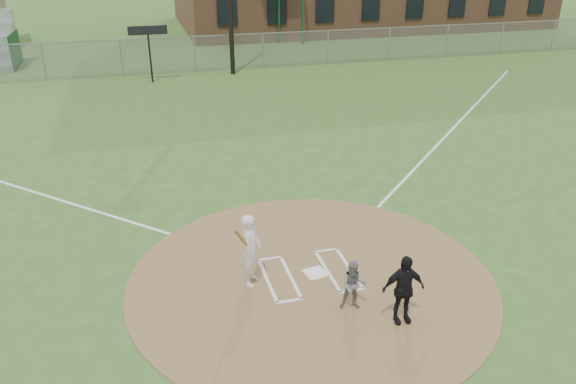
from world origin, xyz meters
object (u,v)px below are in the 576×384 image
object	(u,v)px
catcher	(353,285)
umpire	(403,289)
home_plate	(315,273)
batter_at_plate	(251,250)

from	to	relation	value
catcher	umpire	xyz separation A→B (m)	(0.79, -0.67, 0.20)
home_plate	batter_at_plate	size ratio (longest dim) A/B	0.27
umpire	home_plate	bearing A→B (deg)	122.30
umpire	batter_at_plate	xyz separation A→B (m)	(-2.64, 2.15, 0.10)
home_plate	umpire	size ratio (longest dim) A/B	0.32
home_plate	umpire	distance (m)	2.51
umpire	catcher	bearing A→B (deg)	143.67
catcher	umpire	distance (m)	1.05
home_plate	catcher	xyz separation A→B (m)	(0.35, -1.44, 0.54)
home_plate	umpire	world-z (taller)	umpire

